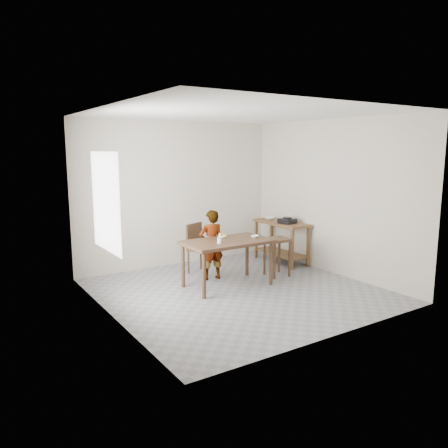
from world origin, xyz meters
TOP-DOWN VIEW (x-y plane):
  - floor at (0.00, 0.00)m, footprint 4.00×4.00m
  - ceiling at (0.00, 0.00)m, footprint 4.00×4.00m
  - wall_back at (0.00, 2.02)m, footprint 4.00×0.04m
  - wall_front at (0.00, -2.02)m, footprint 4.00×0.04m
  - wall_left at (-2.02, 0.00)m, footprint 0.04×4.00m
  - wall_right at (2.02, 0.00)m, footprint 0.04×4.00m
  - window_pane at (-1.97, 0.20)m, footprint 0.02×1.10m
  - dining_table at (0.00, 0.30)m, footprint 1.40×0.80m
  - prep_counter at (1.72, 1.00)m, footprint 0.50×1.20m
  - child at (-0.02, 0.77)m, footprint 0.47×0.34m
  - dining_chair at (0.05, 1.16)m, footprint 0.56×0.56m
  - stool at (1.04, 0.31)m, footprint 0.41×0.41m
  - glass_tumbler at (-0.22, 0.19)m, footprint 0.10×0.10m
  - small_bowl at (0.49, 0.24)m, footprint 0.15×0.15m
  - banana at (0.03, 0.49)m, footprint 0.19×0.15m
  - serving_bowl at (1.67, 1.33)m, footprint 0.21×0.21m
  - gas_burner at (1.68, 0.79)m, footprint 0.33×0.33m

SIDE VIEW (x-z plane):
  - floor at x=0.00m, z-range -0.04..0.00m
  - stool at x=1.04m, z-range 0.00..0.67m
  - dining_table at x=0.00m, z-range 0.00..0.75m
  - prep_counter at x=1.72m, z-range 0.00..0.80m
  - dining_chair at x=0.05m, z-range 0.00..0.88m
  - child at x=-0.02m, z-range 0.00..1.19m
  - small_bowl at x=0.49m, z-range 0.75..0.79m
  - banana at x=0.03m, z-range 0.75..0.81m
  - glass_tumbler at x=-0.22m, z-range 0.75..0.84m
  - serving_bowl at x=1.67m, z-range 0.80..0.85m
  - gas_burner at x=1.68m, z-range 0.80..0.89m
  - wall_back at x=0.00m, z-range 0.00..2.70m
  - wall_front at x=0.00m, z-range 0.00..2.70m
  - wall_left at x=-2.02m, z-range 0.00..2.70m
  - wall_right at x=2.02m, z-range 0.00..2.70m
  - window_pane at x=-1.97m, z-range 0.85..2.15m
  - ceiling at x=0.00m, z-range 2.70..2.74m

